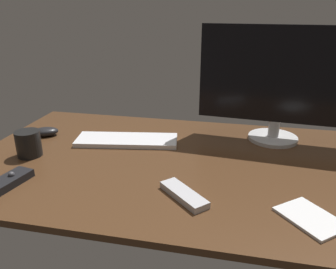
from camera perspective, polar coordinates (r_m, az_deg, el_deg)
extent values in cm
cube|color=#4C301C|center=(114.03, 1.55, -4.89)|extent=(140.00, 84.00, 2.00)
cylinder|color=silver|center=(136.84, 17.26, -0.54)|extent=(18.61, 18.61, 1.37)
cylinder|color=silver|center=(135.52, 17.43, 0.97)|extent=(4.14, 4.14, 6.34)
cube|color=black|center=(130.22, 18.42, 9.52)|extent=(58.28, 7.82, 34.91)
cube|color=white|center=(128.90, -6.95, -0.97)|extent=(39.44, 18.79, 1.72)
ellipsoid|color=black|center=(142.67, -20.03, 0.45)|extent=(11.74, 9.88, 3.45)
cube|color=black|center=(107.70, -26.13, -7.61)|extent=(9.27, 19.32, 2.32)
sphere|color=#3F3F44|center=(109.04, -24.91, -6.17)|extent=(1.83, 1.83, 1.83)
cube|color=#B7B7BC|center=(92.77, 2.68, -10.10)|extent=(15.16, 14.94, 1.90)
cylinder|color=black|center=(125.06, -22.49, -1.42)|extent=(8.37, 8.37, 8.93)
cube|color=silver|center=(91.57, 22.92, -12.84)|extent=(17.85, 18.34, 0.75)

